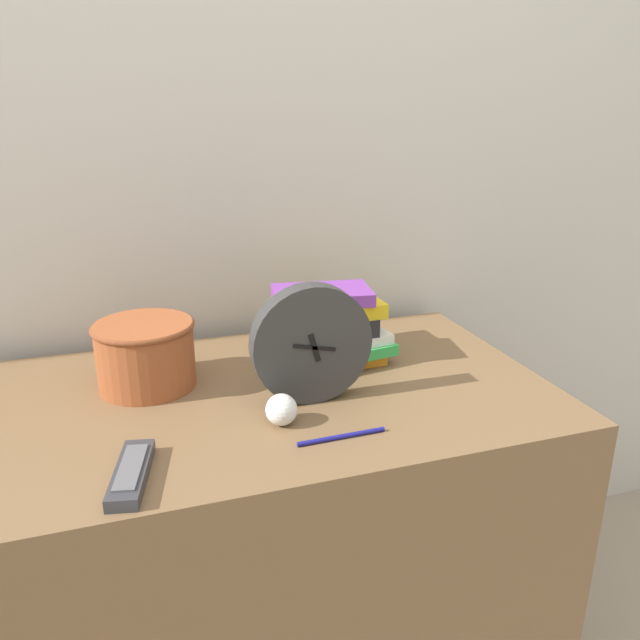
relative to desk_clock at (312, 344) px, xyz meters
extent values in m
cube|color=beige|center=(-0.10, 0.46, 0.31)|extent=(6.00, 0.04, 2.40)
cube|color=brown|center=(-0.10, 0.06, -0.50)|extent=(1.15, 0.65, 0.77)
cylinder|color=#333333|center=(0.00, 0.00, 0.00)|extent=(0.22, 0.04, 0.22)
cylinder|color=white|center=(0.00, -0.01, 0.00)|extent=(0.20, 0.01, 0.20)
cube|color=black|center=(0.00, -0.02, 0.00)|extent=(0.02, 0.01, 0.05)
cube|color=black|center=(0.00, -0.02, 0.00)|extent=(0.08, 0.01, 0.02)
cylinder|color=black|center=(0.00, -0.02, 0.00)|extent=(0.01, 0.00, 0.01)
cube|color=orange|center=(0.11, 0.18, -0.10)|extent=(0.19, 0.16, 0.02)
cube|color=green|center=(0.10, 0.16, -0.08)|extent=(0.24, 0.20, 0.02)
cube|color=white|center=(0.09, 0.17, -0.06)|extent=(0.25, 0.21, 0.02)
cube|color=#232328|center=(0.08, 0.17, -0.03)|extent=(0.20, 0.14, 0.04)
cube|color=yellow|center=(0.10, 0.19, 0.01)|extent=(0.20, 0.18, 0.03)
cube|color=#7A3899|center=(0.08, 0.17, 0.04)|extent=(0.22, 0.15, 0.03)
cylinder|color=#994C28|center=(-0.29, 0.16, -0.05)|extent=(0.19, 0.19, 0.13)
torus|color=brown|center=(-0.29, 0.16, 0.01)|extent=(0.19, 0.19, 0.01)
cube|color=#333338|center=(-0.33, -0.17, -0.10)|extent=(0.08, 0.17, 0.02)
cube|color=#59595E|center=(-0.33, -0.17, -0.09)|extent=(0.06, 0.13, 0.00)
sphere|color=white|center=(-0.08, -0.07, -0.08)|extent=(0.06, 0.06, 0.06)
cylinder|color=navy|center=(0.00, -0.15, -0.11)|extent=(0.15, 0.01, 0.01)
camera|label=1|loc=(-0.32, -1.01, 0.42)|focal=35.00mm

